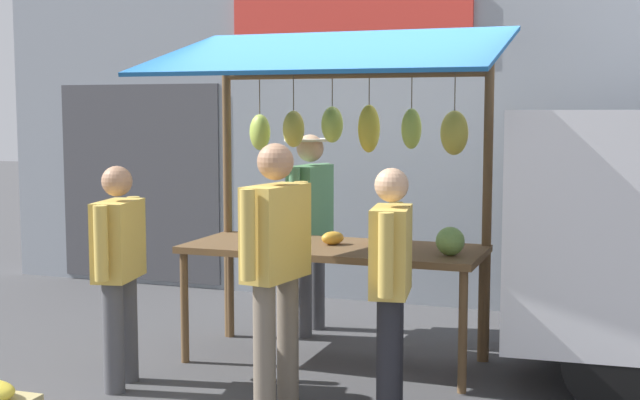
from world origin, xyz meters
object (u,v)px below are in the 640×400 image
(vendor_with_sunhat, at_px, (310,216))
(shopper_in_grey_tee, at_px, (276,256))
(shopper_with_ponytail, at_px, (391,275))
(shopper_in_striped_shirt, at_px, (119,263))
(market_stall, at_px, (340,155))

(vendor_with_sunhat, bearing_deg, shopper_in_grey_tee, 17.30)
(shopper_with_ponytail, bearing_deg, shopper_in_striped_shirt, 83.89)
(shopper_in_striped_shirt, bearing_deg, vendor_with_sunhat, -32.19)
(shopper_in_grey_tee, relative_size, shopper_with_ponytail, 1.09)
(market_stall, height_order, shopper_with_ponytail, market_stall)
(vendor_with_sunhat, relative_size, shopper_in_grey_tee, 1.00)
(market_stall, relative_size, shopper_in_grey_tee, 1.49)
(market_stall, bearing_deg, vendor_with_sunhat, -54.51)
(vendor_with_sunhat, xyz_separation_m, shopper_in_grey_tee, (-0.46, 1.84, -0.02))
(market_stall, distance_m, vendor_with_sunhat, 1.02)
(shopper_in_grey_tee, bearing_deg, vendor_with_sunhat, 23.33)
(shopper_with_ponytail, bearing_deg, vendor_with_sunhat, 25.27)
(market_stall, height_order, shopper_in_grey_tee, market_stall)
(vendor_with_sunhat, bearing_deg, shopper_with_ponytail, 37.65)
(shopper_in_grey_tee, relative_size, shopper_in_striped_shirt, 1.11)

